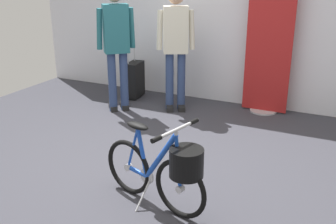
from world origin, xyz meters
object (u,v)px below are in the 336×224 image
floor_banner_stand (268,56)px  visitor_near_wall (176,42)px  rolling_suitcase (135,79)px  folding_bike_foreground (165,169)px  visitor_browsing (116,41)px

floor_banner_stand → visitor_near_wall: (-1.14, -0.42, 0.16)m
rolling_suitcase → visitor_near_wall: bearing=-15.2°
floor_banner_stand → rolling_suitcase: (-1.91, -0.21, -0.48)m
folding_bike_foreground → visitor_near_wall: bearing=112.8°
folding_bike_foreground → rolling_suitcase: size_ratio=1.24×
rolling_suitcase → folding_bike_foreground: bearing=-55.2°
folding_bike_foreground → visitor_near_wall: visitor_near_wall is taller
visitor_browsing → folding_bike_foreground: bearing=-49.2°
floor_banner_stand → folding_bike_foreground: floor_banner_stand is taller
folding_bike_foreground → visitor_browsing: size_ratio=0.62×
folding_bike_foreground → visitor_browsing: visitor_browsing is taller
floor_banner_stand → visitor_browsing: 2.00m
floor_banner_stand → visitor_near_wall: bearing=-159.8°
visitor_near_wall → visitor_browsing: visitor_browsing is taller
floor_banner_stand → folding_bike_foreground: (-0.18, -2.70, -0.40)m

